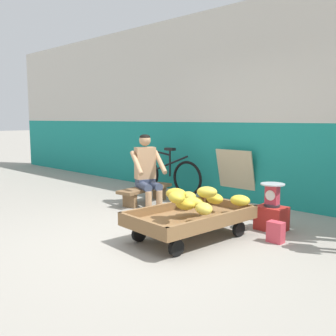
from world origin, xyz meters
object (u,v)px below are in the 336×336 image
at_px(bicycle_near_left, 166,174).
at_px(shopping_bag, 276,232).
at_px(vendor_seated, 147,170).
at_px(low_bench, 145,191).
at_px(sign_board, 236,175).
at_px(plastic_crate, 271,218).
at_px(banana_cart, 190,219).
at_px(weighing_scale, 272,195).

distance_m(bicycle_near_left, shopping_bag, 3.22).
bearing_deg(bicycle_near_left, shopping_bag, -22.78).
distance_m(vendor_seated, bicycle_near_left, 1.06).
height_order(low_bench, sign_board, sign_board).
bearing_deg(shopping_bag, plastic_crate, 124.45).
relative_size(vendor_seated, sign_board, 1.30).
bearing_deg(bicycle_near_left, banana_cart, -39.92).
bearing_deg(sign_board, plastic_crate, -40.94).
bearing_deg(weighing_scale, banana_cart, -116.47).
bearing_deg(low_bench, sign_board, 50.50).
bearing_deg(banana_cart, shopping_bag, 36.69).
bearing_deg(low_bench, shopping_bag, -7.92).
height_order(banana_cart, vendor_seated, vendor_seated).
distance_m(banana_cart, low_bench, 2.02).
height_order(low_bench, weighing_scale, weighing_scale).
xyz_separation_m(bicycle_near_left, shopping_bag, (2.96, -1.24, -0.23)).
xyz_separation_m(vendor_seated, plastic_crate, (2.20, 0.09, -0.42)).
height_order(low_bench, shopping_bag, low_bench).
relative_size(low_bench, sign_board, 1.29).
bearing_deg(plastic_crate, shopping_bag, -55.55).
relative_size(banana_cart, shopping_bag, 6.27).
relative_size(banana_cart, vendor_seated, 1.32).
bearing_deg(shopping_bag, low_bench, 172.08).
relative_size(low_bench, bicycle_near_left, 0.68).
distance_m(plastic_crate, bicycle_near_left, 2.81).
relative_size(weighing_scale, sign_board, 0.34).
xyz_separation_m(banana_cart, low_bench, (-1.79, 0.94, -0.04)).
distance_m(banana_cart, vendor_seated, 1.96).
bearing_deg(banana_cart, vendor_seated, 152.08).
distance_m(weighing_scale, bicycle_near_left, 2.80).
bearing_deg(shopping_bag, sign_board, 135.78).
relative_size(bicycle_near_left, sign_board, 1.89).
bearing_deg(sign_board, bicycle_near_left, -167.58).
bearing_deg(plastic_crate, banana_cart, -116.45).
xyz_separation_m(low_bench, shopping_bag, (2.57, -0.36, -0.08)).
height_order(low_bench, vendor_seated, vendor_seated).
distance_m(low_bench, plastic_crate, 2.29).
distance_m(vendor_seated, weighing_scale, 2.21).
bearing_deg(low_bench, vendor_seated, -22.73).
bearing_deg(vendor_seated, banana_cart, -27.92).
bearing_deg(weighing_scale, plastic_crate, 90.00).
distance_m(weighing_scale, shopping_bag, 0.60).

